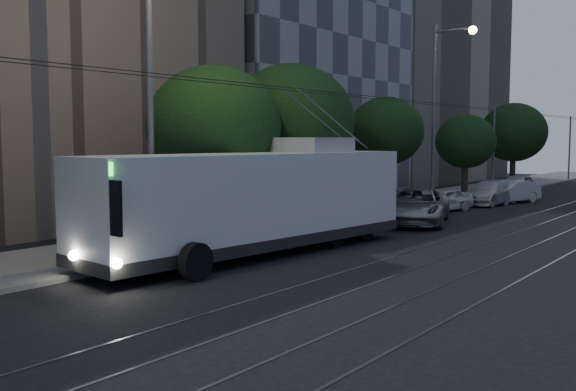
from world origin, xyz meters
The scene contains 17 objects.
ground centered at (0.00, 0.00, 0.00)m, with size 120.00×120.00×0.00m, color black.
sidewalk centered at (-7.50, 20.00, 0.07)m, with size 5.00×90.00×0.15m, color slate.
overhead_wires centered at (-4.97, 20.00, 3.47)m, with size 2.23×90.00×6.00m.
building_glass_mid centered at (-19.00, 22.00, 13.42)m, with size 14.40×18.40×26.80m.
trolleybus centered at (-3.60, 3.12, 1.81)m, with size 3.93×13.20×5.63m.
pickup_silver centered at (-2.93, 13.50, 0.81)m, with size 2.69×5.83×1.62m, color #919398.
car_white_a centered at (-4.04, 19.00, 0.62)m, with size 1.47×3.66×1.25m, color silver.
car_white_b centered at (-3.31, 24.00, 0.70)m, with size 1.97×4.86×1.41m, color silver.
car_white_c centered at (-2.70, 25.77, 0.69)m, with size 1.46×4.18×1.38m, color #B9B9BD.
car_white_d centered at (-3.88, 30.74, 0.75)m, with size 1.77×4.39×1.50m, color #B3B2B6.
tree_1 centered at (-7.00, 4.52, 4.33)m, with size 5.16×5.16×6.67m.
tree_2 centered at (-6.50, 8.71, 4.60)m, with size 5.46×5.46×7.06m.
tree_3 centered at (-6.50, 17.07, 4.27)m, with size 4.04×4.04×6.11m.
tree_4 centered at (-6.50, 28.04, 3.70)m, with size 3.99×3.99×5.52m.
tree_5 centered at (-6.50, 37.74, 4.40)m, with size 5.11×5.11×6.72m.
streetlamp_near centered at (-5.37, 0.38, 6.74)m, with size 2.70×0.44×11.32m.
streetlamp_far centered at (-4.78, 20.15, 6.10)m, with size 2.45×0.44×10.13m.
Camera 1 is at (10.15, -13.26, 3.85)m, focal length 40.00 mm.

